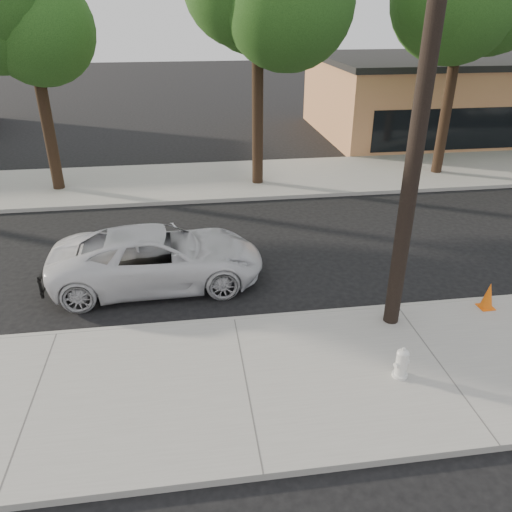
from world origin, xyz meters
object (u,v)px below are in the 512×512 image
at_px(police_cruiser, 158,257).
at_px(traffic_cone, 488,296).
at_px(utility_pole, 419,123).
at_px(fire_hydrant, 401,364).

height_order(police_cruiser, traffic_cone, police_cruiser).
relative_size(utility_pole, traffic_cone, 13.38).
relative_size(police_cruiser, fire_hydrant, 8.70).
bearing_deg(police_cruiser, fire_hydrant, -136.16).
distance_m(police_cruiser, traffic_cone, 8.30).
distance_m(utility_pole, fire_hydrant, 4.68).
height_order(police_cruiser, fire_hydrant, police_cruiser).
xyz_separation_m(fire_hydrant, traffic_cone, (3.06, 2.09, 0.02)).
xyz_separation_m(police_cruiser, fire_hydrant, (4.80, -4.71, -0.31)).
relative_size(fire_hydrant, traffic_cone, 0.94).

